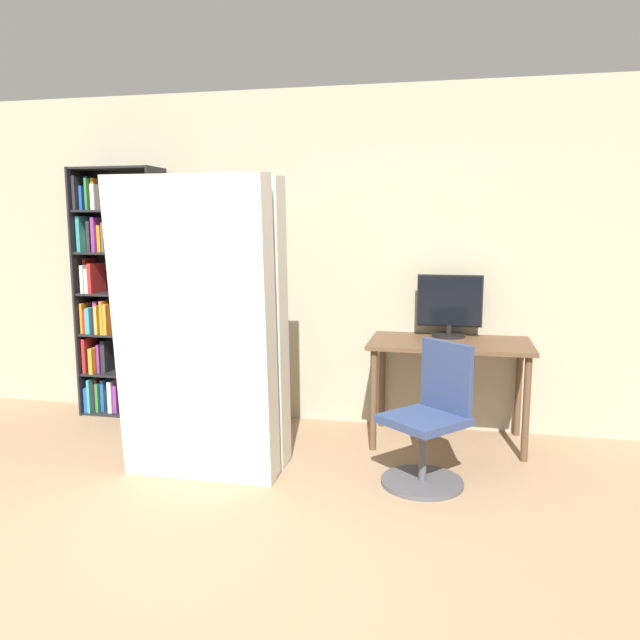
# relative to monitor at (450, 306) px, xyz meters

# --- Properties ---
(ground_plane) EXTENTS (16.00, 16.00, 0.00)m
(ground_plane) POSITION_rel_monitor_xyz_m (-1.23, -2.66, -1.02)
(ground_plane) COLOR #937556
(wall_back) EXTENTS (8.00, 0.06, 2.70)m
(wall_back) POSITION_rel_monitor_xyz_m (-1.23, 0.17, 0.33)
(wall_back) COLOR tan
(wall_back) RESTS_ON ground
(desk) EXTENTS (1.18, 0.68, 0.78)m
(desk) POSITION_rel_monitor_xyz_m (0.01, -0.19, -0.35)
(desk) COLOR brown
(desk) RESTS_ON ground
(monitor) EXTENTS (0.49, 0.25, 0.48)m
(monitor) POSITION_rel_monitor_xyz_m (0.00, 0.00, 0.00)
(monitor) COLOR black
(monitor) RESTS_ON desk
(office_chair) EXTENTS (0.62, 0.62, 0.90)m
(office_chair) POSITION_rel_monitor_xyz_m (-0.09, -0.98, -0.66)
(office_chair) COLOR #4C4C51
(office_chair) RESTS_ON ground
(bookshelf) EXTENTS (0.73, 0.35, 2.10)m
(bookshelf) POSITION_rel_monitor_xyz_m (-2.83, 0.01, -0.01)
(bookshelf) COLOR black
(bookshelf) RESTS_ON ground
(mattress_near) EXTENTS (1.01, 0.36, 1.94)m
(mattress_near) POSITION_rel_monitor_xyz_m (-1.55, -1.23, -0.05)
(mattress_near) COLOR beige
(mattress_near) RESTS_ON ground
(mattress_far) EXTENTS (1.01, 0.33, 1.94)m
(mattress_far) POSITION_rel_monitor_xyz_m (-1.55, -0.94, -0.05)
(mattress_far) COLOR beige
(mattress_far) RESTS_ON ground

